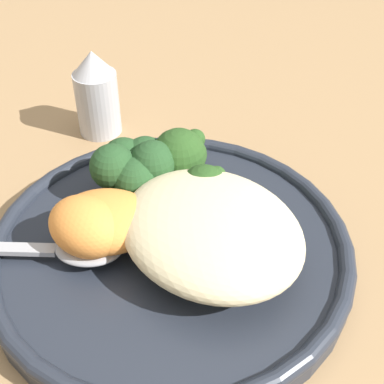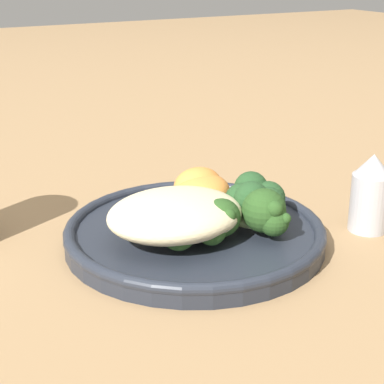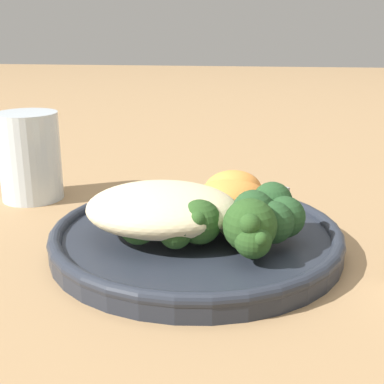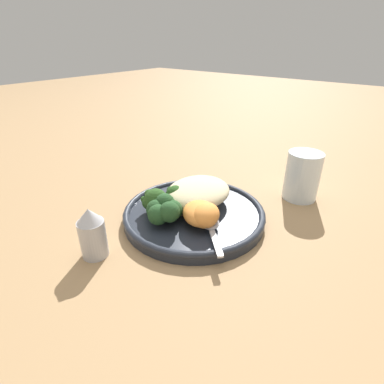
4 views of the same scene
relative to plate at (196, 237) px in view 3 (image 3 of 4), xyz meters
name	(u,v)px [view 3 (image 3 of 4)]	position (x,y,z in m)	size (l,w,h in m)	color
ground_plane	(204,249)	(0.01, 0.00, -0.01)	(4.00, 4.00, 0.00)	#9E7A51
plate	(196,237)	(0.00, 0.00, 0.00)	(0.25, 0.25, 0.02)	#232833
quinoa_mound	(162,208)	(-0.03, -0.01, 0.03)	(0.13, 0.11, 0.04)	beige
broccoli_stalk_0	(153,214)	(-0.04, -0.01, 0.02)	(0.08, 0.06, 0.03)	#ADC675
broccoli_stalk_1	(156,222)	(-0.03, -0.03, 0.02)	(0.08, 0.10, 0.03)	#ADC675
broccoli_stalk_2	(186,225)	(-0.01, -0.03, 0.02)	(0.04, 0.09, 0.03)	#ADC675
broccoli_stalk_3	(198,219)	(0.00, -0.02, 0.03)	(0.04, 0.09, 0.04)	#ADC675
broccoli_stalk_4	(242,234)	(0.04, -0.04, 0.02)	(0.07, 0.11, 0.03)	#ADC675
broccoli_stalk_5	(246,225)	(0.04, -0.04, 0.03)	(0.07, 0.10, 0.04)	#ADC675
sweet_potato_chunk_0	(233,190)	(0.03, 0.05, 0.03)	(0.05, 0.04, 0.04)	orange
sweet_potato_chunk_1	(230,197)	(0.03, 0.03, 0.03)	(0.07, 0.06, 0.03)	orange
kale_tuft	(267,213)	(0.06, -0.01, 0.03)	(0.06, 0.06, 0.04)	#234723
spoon	(233,202)	(0.03, 0.06, 0.01)	(0.09, 0.09, 0.01)	#A3A3A8
water_glass	(30,156)	(-0.20, 0.12, 0.04)	(0.07, 0.07, 0.10)	silver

